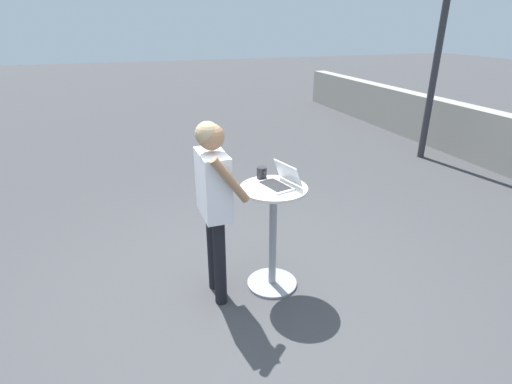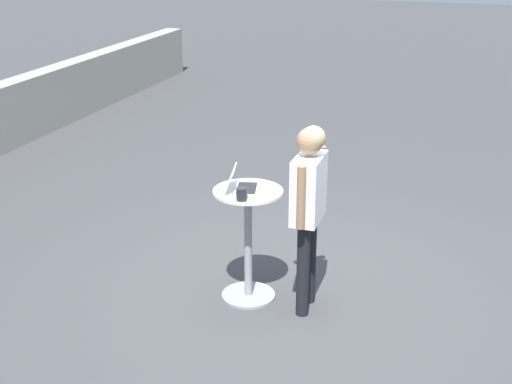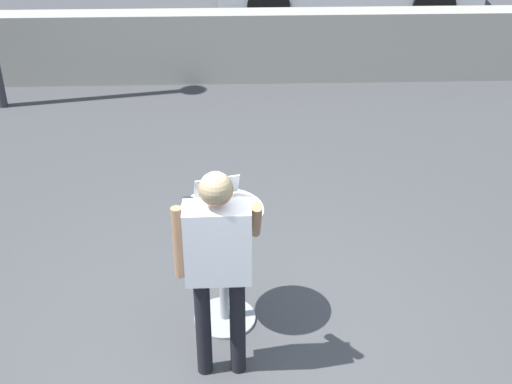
# 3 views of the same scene
# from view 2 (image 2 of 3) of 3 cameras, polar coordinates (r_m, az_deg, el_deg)

# --- Properties ---
(ground_plane) EXTENTS (50.00, 50.00, 0.00)m
(ground_plane) POSITION_cam_2_polar(r_m,az_deg,el_deg) (6.56, 2.87, -8.21)
(ground_plane) COLOR #3D3D3F
(cafe_table) EXTENTS (0.60, 0.60, 1.03)m
(cafe_table) POSITION_cam_2_polar(r_m,az_deg,el_deg) (6.25, -0.63, -3.56)
(cafe_table) COLOR gray
(cafe_table) RESTS_ON ground_plane
(laptop) EXTENTS (0.39, 0.36, 0.20)m
(laptop) POSITION_cam_2_polar(r_m,az_deg,el_deg) (6.08, -1.21, 0.56)
(laptop) COLOR silver
(laptop) RESTS_ON cafe_table
(coffee_mug) EXTENTS (0.13, 0.09, 0.11)m
(coffee_mug) POSITION_cam_2_polar(r_m,az_deg,el_deg) (5.85, -1.15, -0.16)
(coffee_mug) COLOR #232328
(coffee_mug) RESTS_ON cafe_table
(standing_person) EXTENTS (0.58, 0.37, 1.66)m
(standing_person) POSITION_cam_2_polar(r_m,az_deg,el_deg) (5.91, 4.22, -0.29)
(standing_person) COLOR black
(standing_person) RESTS_ON ground_plane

